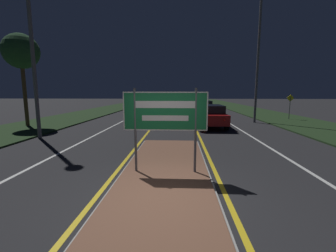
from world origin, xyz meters
name	(u,v)px	position (x,y,z in m)	size (l,w,h in m)	color
ground_plane	(161,201)	(0.00, 0.00, 0.00)	(160.00, 160.00, 0.00)	#232326
median_island	(165,173)	(0.00, 1.58, 0.04)	(2.51, 8.37, 0.10)	#999993
verge_left	(91,113)	(-9.50, 20.00, 0.04)	(5.00, 100.00, 0.08)	#1E3319
verge_right	(264,114)	(9.50, 20.00, 0.04)	(5.00, 100.00, 0.08)	#1E3319
centre_line_yellow_left	(166,110)	(-1.45, 25.00, 0.00)	(0.12, 70.00, 0.01)	gold
centre_line_yellow_right	(188,110)	(1.45, 25.00, 0.00)	(0.12, 70.00, 0.01)	gold
lane_line_white_left	(145,110)	(-4.20, 25.00, 0.00)	(0.12, 70.00, 0.01)	silver
lane_line_white_right	(209,110)	(4.20, 25.00, 0.00)	(0.12, 70.00, 0.01)	silver
edge_line_white_left	(122,110)	(-7.20, 25.00, 0.00)	(0.10, 70.00, 0.01)	silver
edge_line_white_right	(232,110)	(7.20, 25.00, 0.00)	(0.10, 70.00, 0.01)	silver
highway_sign	(165,114)	(0.00, 1.58, 1.72)	(2.30, 0.07, 2.32)	#56565B
streetlight_left_near	(29,14)	(-6.70, 6.35, 5.96)	(0.55, 0.55, 9.04)	#56565B
streetlight_right_near	(259,42)	(6.20, 13.07, 5.97)	(0.45, 0.45, 10.03)	#56565B
car_receding_0	(209,115)	(2.40, 10.75, 0.79)	(2.01, 4.73, 1.48)	maroon
car_receding_1	(203,107)	(2.81, 18.96, 0.77)	(1.94, 4.47, 1.48)	#4C514C
car_receding_2	(195,102)	(2.79, 30.91, 0.78)	(2.03, 4.21, 1.46)	#B7B7BC
car_approaching_0	(145,110)	(-2.58, 14.61, 0.80)	(1.96, 4.33, 1.49)	silver
warning_sign	(290,104)	(9.68, 14.95, 1.33)	(0.60, 0.06, 2.07)	#56565B
roadside_palm_left	(21,52)	(-9.92, 10.10, 4.90)	(2.24, 2.24, 6.00)	#4C3823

